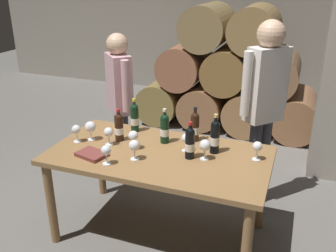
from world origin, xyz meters
TOP-DOWN VIEW (x-y plane):
  - ground_plane at (0.00, 0.00)m, footprint 14.00×14.00m
  - cellar_back_wall at (0.00, 4.20)m, footprint 10.00×0.24m
  - barrel_stack at (-0.00, 2.60)m, footprint 2.49×0.90m
  - dining_table at (0.00, 0.00)m, footprint 1.70×0.90m
  - wine_bottle_0 at (-0.03, 0.20)m, footprint 0.07×0.07m
  - wine_bottle_1 at (0.25, 0.01)m, footprint 0.07×0.07m
  - wine_bottle_2 at (0.19, 0.32)m, footprint 0.07×0.07m
  - wine_bottle_3 at (-0.40, 0.11)m, footprint 0.07×0.07m
  - wine_bottle_4 at (0.40, 0.16)m, footprint 0.07×0.07m
  - wine_bottle_5 at (-0.36, 0.33)m, footprint 0.07×0.07m
  - wine_glass_0 at (-0.71, -0.04)m, footprint 0.07×0.07m
  - wine_glass_1 at (-0.22, 0.00)m, footprint 0.08×0.08m
  - wine_glass_2 at (-0.44, 0.00)m, footprint 0.08×0.08m
  - wine_glass_3 at (0.18, 0.11)m, footprint 0.07×0.07m
  - wine_glass_4 at (0.72, 0.15)m, footprint 0.07×0.07m
  - wine_glass_5 at (0.36, 0.02)m, footprint 0.09×0.09m
  - wine_glass_6 at (-0.29, -0.30)m, footprint 0.07×0.07m
  - wine_glass_7 at (-0.62, 0.03)m, footprint 0.09×0.09m
  - wine_glass_8 at (-0.13, -0.16)m, footprint 0.08×0.08m
  - tasting_notebook at (-0.46, -0.22)m, footprint 0.25×0.21m
  - sommelier_presenting at (0.68, 0.75)m, footprint 0.36×0.39m
  - taster_seated_left at (-0.70, 0.72)m, footprint 0.37×0.38m

SIDE VIEW (x-z plane):
  - ground_plane at x=0.00m, z-range 0.00..0.00m
  - dining_table at x=0.00m, z-range 0.29..1.05m
  - barrel_stack at x=0.00m, z-range -0.12..1.57m
  - tasting_notebook at x=-0.46m, z-range 0.76..0.79m
  - wine_glass_4 at x=0.72m, z-range 0.79..0.94m
  - wine_glass_3 at x=0.18m, z-range 0.79..0.94m
  - wine_glass_0 at x=-0.71m, z-range 0.79..0.94m
  - wine_glass_6 at x=-0.29m, z-range 0.79..0.94m
  - wine_glass_2 at x=-0.44m, z-range 0.79..0.94m
  - wine_glass_1 at x=-0.22m, z-range 0.79..0.95m
  - wine_glass_8 at x=-0.13m, z-range 0.79..0.95m
  - wine_glass_5 at x=0.36m, z-range 0.79..0.95m
  - wine_glass_7 at x=-0.62m, z-range 0.79..0.96m
  - wine_bottle_3 at x=-0.40m, z-range 0.74..1.02m
  - wine_bottle_1 at x=0.25m, z-range 0.74..1.03m
  - wine_bottle_0 at x=-0.03m, z-range 0.74..1.03m
  - wine_bottle_2 at x=0.19m, z-range 0.74..1.03m
  - wine_bottle_5 at x=-0.36m, z-range 0.74..1.04m
  - wine_bottle_4 at x=0.40m, z-range 0.74..1.05m
  - taster_seated_left at x=-0.70m, z-range 0.15..1.69m
  - sommelier_presenting at x=0.68m, z-range 0.19..1.90m
  - cellar_back_wall at x=0.00m, z-range 0.00..2.80m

